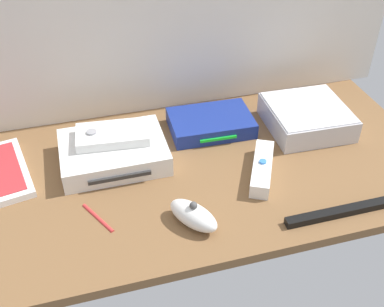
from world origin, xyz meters
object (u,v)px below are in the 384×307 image
Objects in this scene: network_router at (211,123)px; remote_classic_pad at (112,135)px; remote_nunchuk at (193,215)px; game_console at (114,152)px; sensor_bar at (348,210)px; mini_computer at (307,117)px; stylus_pen at (98,217)px; remote_wand at (262,168)px.

remote_classic_pad is at bearing -167.97° from network_router.
network_router is 1.72× the size of remote_nunchuk.
sensor_bar is at bearing -34.81° from game_console.
mini_computer is 43.03cm from remote_classic_pad.
remote_nunchuk is 1.19× the size of stylus_pen.
sensor_bar is (38.11, -26.39, -1.50)cm from game_console.
remote_nunchuk is at bearing -20.01° from stylus_pen.
mini_computer is 1.19× the size of remote_wand.
mini_computer reaches higher than stylus_pen.
game_console is at bearing -179.17° from mini_computer.
game_console is 1.14× the size of network_router.
remote_classic_pad is 1.68× the size of stylus_pen.
remote_wand is at bearing 5.94° from stylus_pen.
network_router is (22.35, 5.37, -0.50)cm from game_console.
remote_classic_pad reaches higher than stylus_pen.
mini_computer reaches higher than game_console.
network_router is 2.05× the size of stylus_pen.
mini_computer is 1.64× the size of remote_nunchuk.
network_router is at bearing 116.63° from sensor_bar.
remote_classic_pad is at bearing 71.94° from stylus_pen.
remote_nunchuk reaches higher than sensor_bar.
remote_nunchuk is at bearing -63.38° from game_console.
sensor_bar is (10.70, -14.25, -0.81)cm from remote_wand.
remote_nunchuk is (10.76, -21.37, -0.16)cm from game_console.
remote_nunchuk is (-11.59, -26.74, 0.34)cm from network_router.
stylus_pen is (-5.26, -15.54, -1.85)cm from game_console.
remote_classic_pad is 47.23cm from sensor_bar.
mini_computer is 0.73× the size of sensor_bar.
remote_classic_pad is (-22.05, -3.86, 3.71)cm from network_router.
remote_classic_pad is at bearing -179.96° from remote_wand.
mini_computer is at bearing 65.66° from remote_wand.
network_router and remote_wand have the same top height.
game_console is 1.19× the size of mini_computer.
sensor_bar is (-5.13, -27.01, -1.94)cm from mini_computer.
stylus_pen is (-27.61, -20.91, -1.35)cm from network_router.
remote_wand is 19.04cm from remote_nunchuk.
mini_computer is at bearing 18.43° from stylus_pen.
stylus_pen is at bearing -161.57° from mini_computer.
remote_wand is at bearing -5.16° from remote_nunchuk.
network_router is at bearing 32.40° from remote_nunchuk.
remote_nunchuk is 17.14cm from stylus_pen.
remote_nunchuk is (-16.64, -9.23, 0.53)cm from remote_wand.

